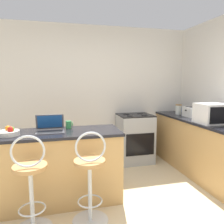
{
  "coord_description": "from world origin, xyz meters",
  "views": [
    {
      "loc": [
        -0.57,
        -1.98,
        1.55
      ],
      "look_at": [
        0.35,
        1.67,
        1.02
      ],
      "focal_mm": 35.0,
      "sensor_mm": 36.0,
      "label": 1
    }
  ],
  "objects_px": {
    "microwave": "(215,113)",
    "laptop": "(50,127)",
    "bar_stool_far": "(90,180)",
    "mug_green": "(69,125)",
    "toaster": "(191,112)",
    "mug_blue": "(183,110)",
    "stove_range": "(135,138)",
    "bar_stool_near": "(31,186)",
    "fruit_bowl": "(9,132)",
    "storage_jar": "(179,109)"
  },
  "relations": [
    {
      "from": "microwave",
      "to": "laptop",
      "type": "bearing_deg",
      "value": 179.35
    },
    {
      "from": "bar_stool_far",
      "to": "mug_green",
      "type": "xyz_separation_m",
      "value": [
        -0.17,
        0.74,
        0.47
      ]
    },
    {
      "from": "bar_stool_far",
      "to": "toaster",
      "type": "bearing_deg",
      "value": 30.48
    },
    {
      "from": "mug_blue",
      "to": "mug_green",
      "type": "height_order",
      "value": "mug_green"
    },
    {
      "from": "bar_stool_far",
      "to": "laptop",
      "type": "relative_size",
      "value": 3.03
    },
    {
      "from": "toaster",
      "to": "mug_blue",
      "type": "distance_m",
      "value": 0.57
    },
    {
      "from": "bar_stool_far",
      "to": "stove_range",
      "type": "height_order",
      "value": "bar_stool_far"
    },
    {
      "from": "bar_stool_far",
      "to": "mug_blue",
      "type": "bearing_deg",
      "value": 38.12
    },
    {
      "from": "toaster",
      "to": "stove_range",
      "type": "relative_size",
      "value": 0.31
    },
    {
      "from": "stove_range",
      "to": "mug_green",
      "type": "height_order",
      "value": "mug_green"
    },
    {
      "from": "microwave",
      "to": "bar_stool_near",
      "type": "bearing_deg",
      "value": -167.8
    },
    {
      "from": "bar_stool_near",
      "to": "toaster",
      "type": "xyz_separation_m",
      "value": [
        2.61,
        1.18,
        0.51
      ]
    },
    {
      "from": "fruit_bowl",
      "to": "mug_green",
      "type": "relative_size",
      "value": 2.57
    },
    {
      "from": "fruit_bowl",
      "to": "stove_range",
      "type": "bearing_deg",
      "value": 30.19
    },
    {
      "from": "fruit_bowl",
      "to": "mug_blue",
      "type": "relative_size",
      "value": 2.67
    },
    {
      "from": "bar_stool_far",
      "to": "mug_blue",
      "type": "relative_size",
      "value": 11.04
    },
    {
      "from": "stove_range",
      "to": "storage_jar",
      "type": "xyz_separation_m",
      "value": [
        0.83,
        -0.16,
        0.56
      ]
    },
    {
      "from": "mug_green",
      "to": "mug_blue",
      "type": "bearing_deg",
      "value": 22.56
    },
    {
      "from": "bar_stool_near",
      "to": "toaster",
      "type": "height_order",
      "value": "toaster"
    },
    {
      "from": "microwave",
      "to": "mug_blue",
      "type": "relative_size",
      "value": 5.63
    },
    {
      "from": "microwave",
      "to": "fruit_bowl",
      "type": "distance_m",
      "value": 2.88
    },
    {
      "from": "mug_blue",
      "to": "toaster",
      "type": "bearing_deg",
      "value": -108.56
    },
    {
      "from": "storage_jar",
      "to": "mug_green",
      "type": "bearing_deg",
      "value": -160.06
    },
    {
      "from": "bar_stool_far",
      "to": "storage_jar",
      "type": "distance_m",
      "value": 2.52
    },
    {
      "from": "bar_stool_far",
      "to": "fruit_bowl",
      "type": "relative_size",
      "value": 4.14
    },
    {
      "from": "bar_stool_near",
      "to": "mug_green",
      "type": "bearing_deg",
      "value": 59.64
    },
    {
      "from": "bar_stool_far",
      "to": "fruit_bowl",
      "type": "height_order",
      "value": "bar_stool_far"
    },
    {
      "from": "bar_stool_far",
      "to": "laptop",
      "type": "bearing_deg",
      "value": 125.18
    },
    {
      "from": "bar_stool_near",
      "to": "mug_blue",
      "type": "xyz_separation_m",
      "value": [
        2.79,
        1.72,
        0.47
      ]
    },
    {
      "from": "toaster",
      "to": "mug_green",
      "type": "distance_m",
      "value": 2.23
    },
    {
      "from": "toaster",
      "to": "storage_jar",
      "type": "bearing_deg",
      "value": 100.32
    },
    {
      "from": "bar_stool_far",
      "to": "stove_range",
      "type": "bearing_deg",
      "value": 55.99
    },
    {
      "from": "microwave",
      "to": "toaster",
      "type": "height_order",
      "value": "microwave"
    },
    {
      "from": "bar_stool_far",
      "to": "toaster",
      "type": "height_order",
      "value": "toaster"
    },
    {
      "from": "toaster",
      "to": "fruit_bowl",
      "type": "height_order",
      "value": "toaster"
    },
    {
      "from": "mug_green",
      "to": "stove_range",
      "type": "bearing_deg",
      "value": 35.63
    },
    {
      "from": "fruit_bowl",
      "to": "mug_blue",
      "type": "bearing_deg",
      "value": 21.65
    },
    {
      "from": "stove_range",
      "to": "mug_blue",
      "type": "bearing_deg",
      "value": 2.75
    },
    {
      "from": "mug_green",
      "to": "storage_jar",
      "type": "bearing_deg",
      "value": 19.94
    },
    {
      "from": "microwave",
      "to": "mug_blue",
      "type": "bearing_deg",
      "value": 80.7
    },
    {
      "from": "toaster",
      "to": "bar_stool_near",
      "type": "bearing_deg",
      "value": -155.66
    },
    {
      "from": "laptop",
      "to": "storage_jar",
      "type": "relative_size",
      "value": 1.8
    },
    {
      "from": "laptop",
      "to": "storage_jar",
      "type": "height_order",
      "value": "laptop"
    },
    {
      "from": "fruit_bowl",
      "to": "bar_stool_near",
      "type": "bearing_deg",
      "value": -60.95
    },
    {
      "from": "laptop",
      "to": "microwave",
      "type": "distance_m",
      "value": 2.42
    },
    {
      "from": "laptop",
      "to": "mug_blue",
      "type": "distance_m",
      "value": 2.84
    },
    {
      "from": "microwave",
      "to": "stove_range",
      "type": "distance_m",
      "value": 1.53
    },
    {
      "from": "mug_blue",
      "to": "storage_jar",
      "type": "relative_size",
      "value": 0.49
    },
    {
      "from": "bar_stool_near",
      "to": "fruit_bowl",
      "type": "bearing_deg",
      "value": 119.05
    },
    {
      "from": "toaster",
      "to": "stove_range",
      "type": "distance_m",
      "value": 1.15
    }
  ]
}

